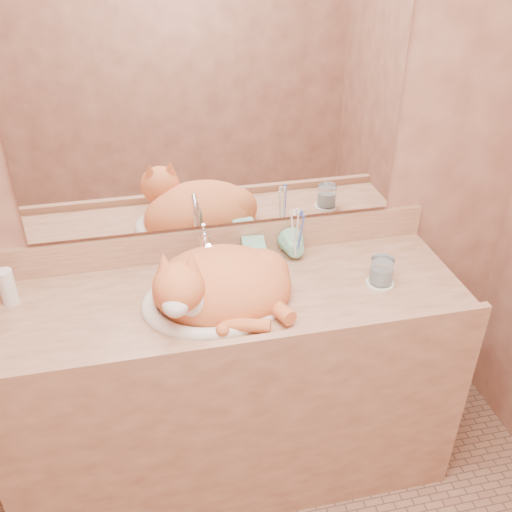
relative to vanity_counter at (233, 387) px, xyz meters
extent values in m
cube|color=brown|center=(0.00, 0.28, 0.82)|extent=(2.40, 0.02, 2.50)
cube|color=white|center=(0.00, 0.26, 0.97)|extent=(1.30, 0.02, 0.80)
imported|color=#77BF9F|center=(0.11, 0.12, 0.52)|extent=(0.09, 0.09, 0.19)
imported|color=#77BF9F|center=(0.27, 0.15, 0.47)|extent=(0.10, 0.10, 0.09)
cylinder|color=white|center=(0.52, -0.04, 0.43)|extent=(0.10, 0.10, 0.01)
cylinder|color=silver|center=(0.52, -0.04, 0.48)|extent=(0.08, 0.08, 0.09)
cylinder|color=silver|center=(-0.72, 0.12, 0.49)|extent=(0.05, 0.05, 0.13)
camera|label=1|loc=(-0.25, -1.53, 1.57)|focal=40.00mm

